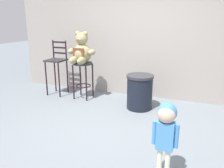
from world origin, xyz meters
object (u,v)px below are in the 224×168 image
(bar_stool_with_teddy, at_px, (83,73))
(bar_chair_empty, at_px, (57,64))
(child_walking, at_px, (166,125))
(teddy_bear, at_px, (81,51))
(trash_bin, at_px, (140,92))

(bar_stool_with_teddy, bearing_deg, bar_chair_empty, 176.48)
(bar_stool_with_teddy, relative_size, bar_chair_empty, 0.65)
(child_walking, bearing_deg, teddy_bear, 68.94)
(teddy_bear, distance_m, child_walking, 3.04)
(child_walking, height_order, bar_chair_empty, bar_chair_empty)
(bar_stool_with_teddy, bearing_deg, teddy_bear, -90.00)
(bar_chair_empty, bearing_deg, trash_bin, -5.65)
(bar_stool_with_teddy, distance_m, bar_chair_empty, 0.72)
(bar_stool_with_teddy, height_order, child_walking, child_walking)
(teddy_bear, bearing_deg, child_walking, -44.22)
(teddy_bear, relative_size, trash_bin, 0.99)
(teddy_bear, bearing_deg, bar_chair_empty, 173.93)
(bar_stool_with_teddy, bearing_deg, child_walking, -44.65)
(trash_bin, bearing_deg, bar_chair_empty, 174.35)
(child_walking, relative_size, bar_chair_empty, 0.72)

